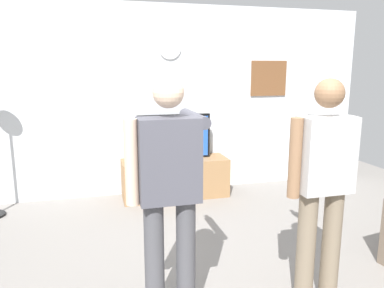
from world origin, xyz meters
name	(u,v)px	position (x,y,z in m)	size (l,w,h in m)	color
back_wall	(157,101)	(0.00, 2.95, 1.35)	(6.40, 0.10, 2.70)	silver
tv_stand	(175,178)	(0.18, 2.60, 0.27)	(1.49, 0.53, 0.55)	#997047
television	(174,137)	(0.18, 2.65, 0.87)	(1.03, 0.07, 0.63)	black
wall_clock	(170,48)	(0.18, 2.89, 2.10)	(0.32, 0.32, 0.03)	white
framed_picture	(268,78)	(1.72, 2.90, 1.66)	(0.58, 0.04, 0.53)	brown
person_standing_nearer_lamp	(169,187)	(-0.43, 0.00, 1.00)	(0.60, 0.78, 1.76)	#4C4C51
person_standing_nearer_couch	(322,181)	(0.71, -0.10, 0.99)	(0.58, 0.78, 1.74)	#7A6B56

